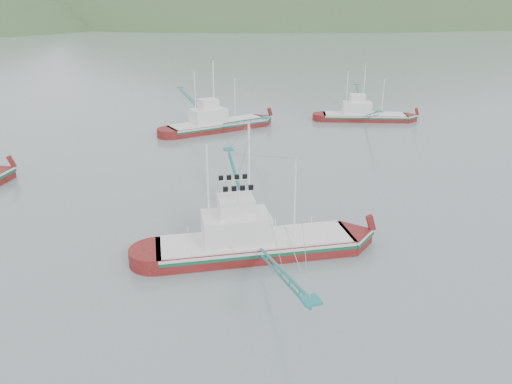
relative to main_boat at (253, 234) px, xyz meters
name	(u,v)px	position (x,y,z in m)	size (l,w,h in m)	color
ground	(281,260)	(1.69, -1.56, -1.67)	(1200.00, 1200.00, 0.00)	slate
main_boat	(253,234)	(0.00, 0.00, 0.00)	(15.14, 26.69, 10.84)	#5F0F0E
bg_boat_far	(217,117)	(6.69, 38.59, 0.30)	(15.35, 26.46, 10.88)	#5F0F0E
bg_boat_right	(365,109)	(30.65, 37.58, 0.25)	(13.49, 22.84, 9.62)	#5F0F0E
headland_right	(355,21)	(241.69, 428.44, -1.67)	(684.00, 432.00, 306.00)	#335029
ridge_distant	(125,19)	(31.69, 558.44, -1.67)	(960.00, 400.00, 240.00)	slate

